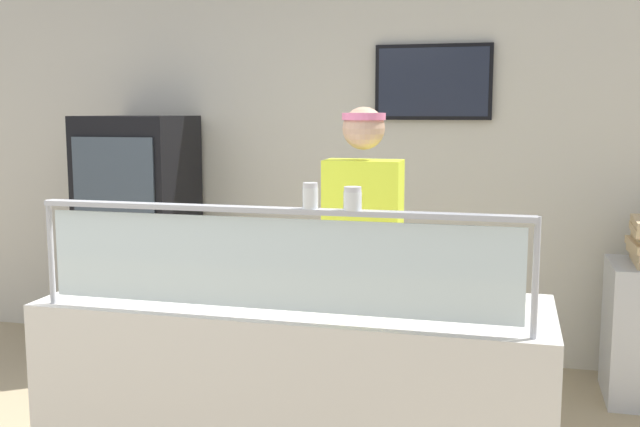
# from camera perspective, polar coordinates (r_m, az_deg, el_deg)

# --- Properties ---
(shop_rear_unit) EXTENTS (6.51, 0.13, 2.70)m
(shop_rear_unit) POSITION_cam_1_polar(r_m,az_deg,el_deg) (5.25, 5.11, 3.69)
(shop_rear_unit) COLOR beige
(shop_rear_unit) RESTS_ON ground
(serving_counter) EXTENTS (2.11, 0.73, 0.95)m
(serving_counter) POSITION_cam_1_polar(r_m,az_deg,el_deg) (3.30, -1.84, -14.66)
(serving_counter) COLOR silver
(serving_counter) RESTS_ON ground
(sneeze_guard) EXTENTS (1.94, 0.06, 0.43)m
(sneeze_guard) POSITION_cam_1_polar(r_m,az_deg,el_deg) (2.80, -3.67, -2.71)
(sneeze_guard) COLOR #B2B5BC
(sneeze_guard) RESTS_ON serving_counter
(pizza_tray) EXTENTS (0.41, 0.41, 0.04)m
(pizza_tray) POSITION_cam_1_polar(r_m,az_deg,el_deg) (3.21, -0.15, -6.07)
(pizza_tray) COLOR #9EA0A8
(pizza_tray) RESTS_ON serving_counter
(pizza_server) EXTENTS (0.10, 0.29, 0.01)m
(pizza_server) POSITION_cam_1_polar(r_m,az_deg,el_deg) (3.18, -0.27, -5.76)
(pizza_server) COLOR #ADAFB7
(pizza_server) RESTS_ON pizza_tray
(parmesan_shaker) EXTENTS (0.06, 0.06, 0.10)m
(parmesan_shaker) POSITION_cam_1_polar(r_m,az_deg,el_deg) (2.73, -0.75, 1.24)
(parmesan_shaker) COLOR white
(parmesan_shaker) RESTS_ON sneeze_guard
(pepper_flake_shaker) EXTENTS (0.07, 0.07, 0.09)m
(pepper_flake_shaker) POSITION_cam_1_polar(r_m,az_deg,el_deg) (2.69, 2.52, 1.04)
(pepper_flake_shaker) COLOR white
(pepper_flake_shaker) RESTS_ON sneeze_guard
(worker_figure) EXTENTS (0.41, 0.50, 1.76)m
(worker_figure) POSITION_cam_1_polar(r_m,az_deg,el_deg) (3.73, 3.35, -3.47)
(worker_figure) COLOR #23232D
(worker_figure) RESTS_ON ground
(drink_fridge) EXTENTS (0.69, 0.67, 1.71)m
(drink_fridge) POSITION_cam_1_polar(r_m,az_deg,el_deg) (5.44, -13.68, -1.71)
(drink_fridge) COLOR black
(drink_fridge) RESTS_ON ground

